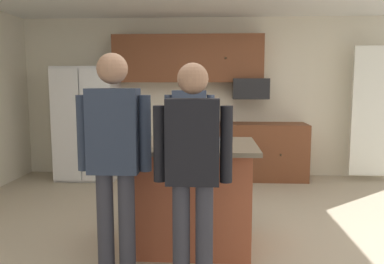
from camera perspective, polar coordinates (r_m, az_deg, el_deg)
name	(u,v)px	position (r m, az deg, el deg)	size (l,w,h in m)	color
floor	(210,238)	(4.02, 2.73, -15.30)	(7.04, 7.04, 0.00)	#B7A88E
back_wall	(213,97)	(6.52, 3.03, 5.10)	(6.40, 0.10, 2.60)	beige
french_door_window_panel	(381,112)	(6.65, 26.05, 2.70)	(0.90, 0.06, 2.00)	white
cabinet_run_upper	(188,59)	(6.34, -0.62, 10.70)	(2.40, 0.38, 0.75)	brown
cabinet_run_lower	(249,151)	(6.32, 8.43, -2.79)	(1.80, 0.63, 0.90)	brown
refrigerator	(88,123)	(6.46, -15.06, 1.26)	(0.93, 0.76, 1.79)	white
microwave_over_range	(250,89)	(6.24, 8.58, 6.32)	(0.56, 0.40, 0.32)	black
kitchen_island	(190,194)	(3.72, -0.27, -9.10)	(1.23, 0.94, 0.98)	#AD5638
person_host_foreground	(193,162)	(2.80, 0.11, -4.49)	(0.57, 0.22, 1.68)	#383842
person_guest_right	(189,131)	(4.42, -0.38, 0.10)	(0.57, 0.23, 1.71)	#4C5166
person_guest_left	(114,151)	(3.02, -11.35, -2.73)	(0.57, 0.23, 1.76)	#383842
glass_pilsner	(212,131)	(3.85, 2.89, 0.08)	(0.07, 0.07, 0.16)	black
glass_dark_ale	(213,140)	(3.31, 3.17, -1.25)	(0.07, 0.07, 0.15)	black
tumbler_amber	(158,139)	(3.35, -5.00, -1.01)	(0.06, 0.06, 0.16)	black
serving_tray	(197,141)	(3.63, 0.79, -1.32)	(0.44, 0.30, 0.04)	#B7B7BC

